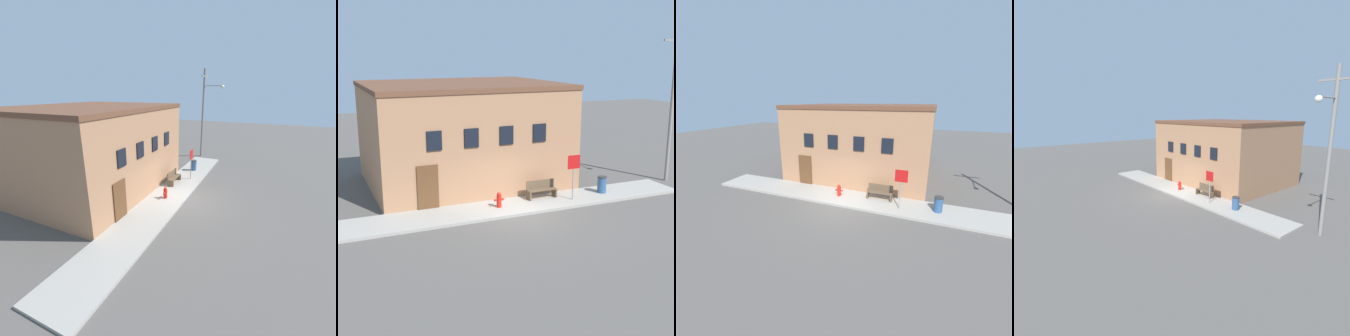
# 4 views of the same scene
# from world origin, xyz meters

# --- Properties ---
(ground_plane) EXTENTS (80.00, 80.00, 0.00)m
(ground_plane) POSITION_xyz_m (0.00, 0.00, 0.00)
(ground_plane) COLOR #56514C
(sidewalk) EXTENTS (18.48, 2.37, 0.13)m
(sidewalk) POSITION_xyz_m (0.00, 1.19, 0.06)
(sidewalk) COLOR #9E998E
(sidewalk) RESTS_ON ground
(brick_building) EXTENTS (10.31, 8.54, 5.58)m
(brick_building) POSITION_xyz_m (-0.52, 6.58, 2.79)
(brick_building) COLOR #A87551
(brick_building) RESTS_ON ground
(fire_hydrant) EXTENTS (0.48, 0.23, 0.73)m
(fire_hydrant) POSITION_xyz_m (-0.50, 1.21, 0.49)
(fire_hydrant) COLOR red
(fire_hydrant) RESTS_ON sidewalk
(stop_sign) EXTENTS (0.68, 0.06, 2.24)m
(stop_sign) POSITION_xyz_m (3.29, 0.84, 1.70)
(stop_sign) COLOR gray
(stop_sign) RESTS_ON sidewalk
(bench) EXTENTS (1.51, 0.44, 0.89)m
(bench) POSITION_xyz_m (1.98, 1.70, 0.56)
(bench) COLOR brown
(bench) RESTS_ON sidewalk
(trash_bin) EXTENTS (0.48, 0.48, 0.85)m
(trash_bin) POSITION_xyz_m (5.28, 1.25, 0.56)
(trash_bin) COLOR #2D517F
(trash_bin) RESTS_ON sidewalk
(utility_pole) EXTENTS (1.80, 2.02, 8.49)m
(utility_pole) POSITION_xyz_m (10.27, 1.92, 4.67)
(utility_pole) COLOR gray
(utility_pole) RESTS_ON ground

